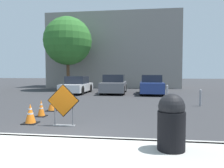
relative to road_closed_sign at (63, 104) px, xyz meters
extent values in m
plane|color=#333335|center=(0.56, 8.46, -0.71)|extent=(96.00, 96.00, 0.00)
cube|color=#ADAAA3|center=(0.56, -3.11, -0.64)|extent=(22.78, 3.13, 0.14)
cube|color=#ADAAA3|center=(0.56, -1.54, -0.64)|extent=(22.78, 0.20, 0.14)
cube|color=black|center=(0.00, 0.00, 0.11)|extent=(1.06, 0.02, 1.06)
cube|color=orange|center=(0.00, -0.02, 0.11)|extent=(1.00, 0.02, 1.00)
cube|color=slate|center=(0.00, 0.04, -0.70)|extent=(0.72, 0.20, 0.02)
cube|color=slate|center=(-0.30, 0.04, -0.30)|extent=(0.04, 0.04, 0.83)
cube|color=slate|center=(0.30, 0.04, -0.30)|extent=(0.04, 0.04, 0.83)
cube|color=black|center=(-1.24, 0.19, -0.70)|extent=(0.48, 0.48, 0.03)
cone|color=orange|center=(-1.24, 0.19, -0.36)|extent=(0.35, 0.35, 0.64)
cylinder|color=white|center=(-1.24, 0.19, -0.22)|extent=(0.11, 0.11, 0.06)
cylinder|color=white|center=(-1.24, 0.19, -0.38)|extent=(0.20, 0.20, 0.06)
cube|color=black|center=(-1.42, 1.38, -0.70)|extent=(0.38, 0.38, 0.03)
cone|color=orange|center=(-1.42, 1.38, -0.37)|extent=(0.28, 0.28, 0.62)
cylinder|color=white|center=(-1.42, 1.38, -0.24)|extent=(0.09, 0.09, 0.06)
cylinder|color=white|center=(-1.42, 1.38, -0.39)|extent=(0.16, 0.16, 0.06)
cube|color=black|center=(-1.51, 2.64, -0.70)|extent=(0.48, 0.48, 0.03)
cone|color=orange|center=(-1.51, 2.64, -0.38)|extent=(0.35, 0.35, 0.61)
cylinder|color=white|center=(-1.51, 2.64, -0.25)|extent=(0.11, 0.11, 0.05)
cylinder|color=white|center=(-1.51, 2.64, -0.39)|extent=(0.20, 0.20, 0.05)
cube|color=silver|center=(-2.81, 10.81, -0.22)|extent=(1.83, 4.17, 0.60)
cube|color=#1E232D|center=(-2.80, 10.91, 0.40)|extent=(1.57, 1.93, 0.63)
cylinder|color=black|center=(-2.02, 9.51, -0.36)|extent=(0.21, 0.71, 0.70)
cylinder|color=black|center=(-3.63, 9.54, -0.36)|extent=(0.21, 0.71, 0.70)
cylinder|color=black|center=(-1.98, 12.08, -0.36)|extent=(0.21, 0.71, 0.70)
cylinder|color=black|center=(-3.59, 12.11, -0.36)|extent=(0.21, 0.71, 0.70)
cube|color=slate|center=(0.25, 11.21, -0.15)|extent=(1.96, 4.28, 0.74)
cube|color=#1E232D|center=(0.25, 11.32, 0.53)|extent=(1.69, 1.98, 0.62)
cylinder|color=black|center=(1.14, 9.91, -0.36)|extent=(0.21, 0.71, 0.70)
cylinder|color=black|center=(-0.60, 9.88, -0.36)|extent=(0.21, 0.71, 0.70)
cylinder|color=black|center=(1.09, 12.55, -0.36)|extent=(0.21, 0.71, 0.70)
cylinder|color=black|center=(-0.64, 12.52, -0.36)|extent=(0.21, 0.71, 0.70)
cube|color=navy|center=(3.30, 10.90, -0.14)|extent=(1.81, 4.09, 0.77)
cube|color=#1E232D|center=(3.30, 11.00, 0.53)|extent=(1.57, 1.89, 0.57)
cylinder|color=black|center=(4.09, 9.63, -0.36)|extent=(0.21, 0.71, 0.71)
cylinder|color=black|center=(2.48, 9.65, -0.36)|extent=(0.21, 0.71, 0.71)
cylinder|color=black|center=(4.13, 12.15, -0.36)|extent=(0.21, 0.71, 0.71)
cylinder|color=black|center=(2.51, 12.17, -0.36)|extent=(0.21, 0.71, 0.71)
cylinder|color=black|center=(3.09, -2.16, -0.18)|extent=(0.57, 0.57, 0.79)
sphere|color=black|center=(3.09, -2.16, 0.32)|extent=(0.54, 0.54, 0.54)
cylinder|color=gray|center=(3.82, 4.93, -0.20)|extent=(0.11, 0.11, 1.02)
sphere|color=gray|center=(3.82, 4.93, 0.31)|extent=(0.12, 0.12, 0.12)
cylinder|color=gray|center=(5.50, 4.93, -0.31)|extent=(0.11, 0.11, 0.81)
sphere|color=gray|center=(5.50, 4.93, 0.10)|extent=(0.12, 0.12, 0.12)
cube|color=gray|center=(-0.76, 19.27, 3.47)|extent=(14.95, 5.00, 8.37)
cylinder|color=#513823|center=(-4.65, 14.02, 0.81)|extent=(0.32, 0.32, 3.04)
sphere|color=#2D6B28|center=(-4.65, 14.02, 4.08)|extent=(4.69, 4.69, 4.69)
camera|label=1|loc=(2.47, -6.69, 1.02)|focal=35.00mm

